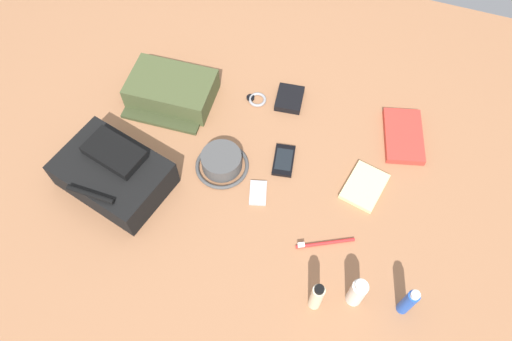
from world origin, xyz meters
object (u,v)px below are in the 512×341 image
at_px(notepad, 365,186).
at_px(bucket_hat, 222,162).
at_px(lotion_bottle, 317,297).
at_px(cell_phone, 284,160).
at_px(deodorant_spray, 408,302).
at_px(paperback_novel, 403,136).
at_px(wallet, 289,99).
at_px(toiletry_pouch, 171,90).
at_px(wristwatch, 256,99).
at_px(toothpaste_tube, 357,292).
at_px(toothbrush, 322,243).
at_px(media_player, 258,193).
at_px(backpack, 114,173).

bearing_deg(notepad, bucket_hat, 21.54).
bearing_deg(lotion_bottle, cell_phone, -62.19).
xyz_separation_m(deodorant_spray, paperback_novel, (0.10, -0.57, -0.06)).
relative_size(cell_phone, wallet, 1.14).
relative_size(bucket_hat, notepad, 1.16).
xyz_separation_m(toiletry_pouch, wristwatch, (-0.28, -0.09, -0.04)).
height_order(lotion_bottle, wristwatch, lotion_bottle).
height_order(toothpaste_tube, cell_phone, toothpaste_tube).
distance_m(toiletry_pouch, paperback_novel, 0.80).
bearing_deg(toothbrush, toothpaste_tube, 134.46).
distance_m(media_player, wristwatch, 0.37).
height_order(toothpaste_tube, lotion_bottle, lotion_bottle).
relative_size(lotion_bottle, cell_phone, 1.15).
bearing_deg(paperback_novel, toiletry_pouch, 6.89).
bearing_deg(bucket_hat, backpack, 28.55).
xyz_separation_m(toothpaste_tube, toothbrush, (0.13, -0.13, -0.06)).
bearing_deg(cell_phone, toiletry_pouch, -15.24).
distance_m(backpack, toiletry_pouch, 0.37).
xyz_separation_m(deodorant_spray, wallet, (0.51, -0.59, -0.06)).
relative_size(deodorant_spray, toothpaste_tube, 1.08).
bearing_deg(media_player, cell_phone, -106.26).
distance_m(bucket_hat, wristwatch, 0.29).
relative_size(wristwatch, toothbrush, 0.44).
xyz_separation_m(backpack, toiletry_pouch, (-0.03, -0.37, -0.01)).
distance_m(cell_phone, wristwatch, 0.27).
relative_size(paperback_novel, toothbrush, 1.44).
relative_size(cell_phone, toothbrush, 0.77).
distance_m(bucket_hat, notepad, 0.46).
bearing_deg(deodorant_spray, bucket_hat, -22.49).
bearing_deg(deodorant_spray, media_player, -22.97).
relative_size(bucket_hat, wallet, 1.58).
bearing_deg(bucket_hat, notepad, -170.48).
bearing_deg(cell_phone, wristwatch, -51.47).
distance_m(bucket_hat, cell_phone, 0.20).
relative_size(lotion_bottle, toothbrush, 0.89).
xyz_separation_m(bucket_hat, wristwatch, (-0.02, -0.29, -0.02)).
relative_size(cell_phone, notepad, 0.83).
height_order(cell_phone, wristwatch, cell_phone).
bearing_deg(paperback_novel, notepad, 70.63).
xyz_separation_m(toiletry_pouch, toothbrush, (-0.64, 0.36, -0.04)).
bearing_deg(wristwatch, paperback_novel, -178.88).
bearing_deg(cell_phone, wallet, -77.13).
distance_m(toothpaste_tube, paperback_novel, 0.59).
xyz_separation_m(paperback_novel, wallet, (0.41, -0.03, 0.00)).
distance_m(toiletry_pouch, lotion_bottle, 0.86).
relative_size(backpack, notepad, 2.49).
relative_size(lotion_bottle, wallet, 1.31).
height_order(backpack, media_player, backpack).
distance_m(toothpaste_tube, media_player, 0.43).
relative_size(paperback_novel, media_player, 2.47).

